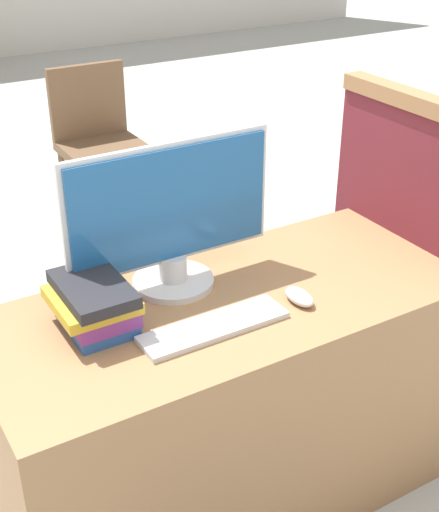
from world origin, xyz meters
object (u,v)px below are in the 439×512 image
Objects in this scene: book_stack at (94,304)px; monitor at (171,217)px; far_chair at (98,136)px; mouse at (299,297)px; keyboard at (214,327)px.

monitor is at bearing 18.17° from book_stack.
far_chair is at bearing 74.03° from monitor.
mouse is (0.25, -0.27, -0.20)m from monitor.
book_stack is 2.30m from far_chair.
book_stack is at bearing -161.83° from monitor.
book_stack is at bearing 146.55° from keyboard.
keyboard is at bearing 178.69° from mouse.
far_chair is (0.58, 2.03, -0.46)m from monitor.
book_stack is (-0.27, -0.09, -0.15)m from monitor.
book_stack reaches higher than keyboard.
keyboard is at bearing -33.45° from book_stack.
monitor is 2.43× the size of book_stack.
book_stack reaches higher than mouse.
monitor reaches higher than book_stack.
keyboard is 0.31m from book_stack.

